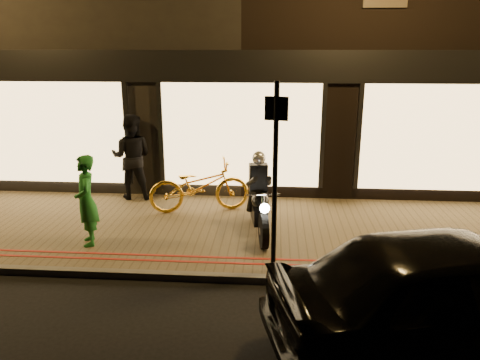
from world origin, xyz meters
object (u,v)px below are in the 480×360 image
at_px(sign_post, 275,170).
at_px(bicycle_gold, 199,186).
at_px(parked_car, 461,294).
at_px(person_green, 86,201).
at_px(motorcycle, 259,203).

distance_m(sign_post, bicycle_gold, 3.33).
xyz_separation_m(sign_post, parked_car, (2.22, -1.74, -1.01)).
bearing_deg(parked_car, person_green, 50.65).
xyz_separation_m(sign_post, person_green, (-3.34, 0.81, -0.85)).
bearing_deg(bicycle_gold, sign_post, -163.73).
relative_size(sign_post, parked_car, 0.65).
xyz_separation_m(person_green, parked_car, (5.56, -2.55, -0.16)).
distance_m(motorcycle, person_green, 3.15).
height_order(bicycle_gold, parked_car, parked_car).
relative_size(motorcycle, person_green, 1.17).
distance_m(sign_post, person_green, 3.54).
relative_size(bicycle_gold, person_green, 1.30).
height_order(motorcycle, bicycle_gold, motorcycle).
relative_size(motorcycle, sign_post, 0.64).
bearing_deg(sign_post, bicycle_gold, 121.00).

